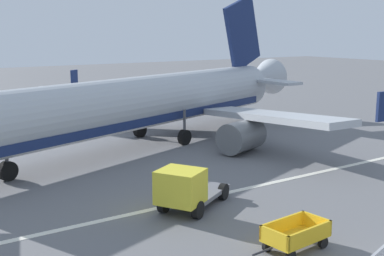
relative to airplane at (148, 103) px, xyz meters
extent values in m
cube|color=silver|center=(-2.48, -12.19, -3.05)|extent=(120.00, 0.36, 0.01)
cylinder|color=#B2B7BC|center=(-0.98, -0.33, 0.10)|extent=(29.60, 13.15, 3.70)
cube|color=navy|center=(-0.98, -0.33, -0.92)|extent=(26.70, 12.01, 0.56)
cone|color=#B2B7BC|center=(15.26, 5.18, 0.60)|extent=(5.39, 4.77, 3.52)
cube|color=#B2B7BC|center=(5.61, -6.91, -0.57)|extent=(3.33, 13.13, 1.35)
cube|color=navy|center=(10.19, -12.22, 0.38)|extent=(1.11, 0.26, 1.90)
cylinder|color=slate|center=(3.95, -5.83, -1.92)|extent=(3.71, 3.02, 2.10)
cube|color=#B2B7BC|center=(0.25, 8.90, -0.57)|extent=(10.45, 11.54, 1.35)
cube|color=navy|center=(0.64, 15.90, 0.38)|extent=(0.96, 0.87, 1.90)
cylinder|color=slate|center=(-0.42, 7.03, -1.92)|extent=(3.71, 3.02, 2.10)
cube|color=navy|center=(12.09, 4.10, 4.85)|extent=(5.78, 2.26, 6.88)
cube|color=#B2B7BC|center=(13.31, 1.14, 0.70)|extent=(1.87, 5.22, 0.24)
cube|color=#B2B7BC|center=(11.25, 7.20, 0.70)|extent=(4.55, 5.24, 0.24)
cylinder|color=#4C4C51|center=(-10.92, -3.71, -1.48)|extent=(0.20, 0.20, 2.04)
cylinder|color=black|center=(-10.92, -3.71, -2.50)|extent=(1.19, 0.78, 1.10)
cylinder|color=#4C4C51|center=(2.10, -1.61, -1.48)|extent=(0.20, 0.20, 2.04)
cylinder|color=black|center=(2.10, -1.61, -2.50)|extent=(1.19, 0.78, 1.10)
cylinder|color=#4C4C51|center=(0.68, 2.56, -1.48)|extent=(0.20, 0.20, 2.04)
cylinder|color=black|center=(0.68, 2.56, -2.50)|extent=(1.19, 0.78, 1.10)
cube|color=gray|center=(-3.60, -22.21, -2.26)|extent=(2.43, 0.78, 0.55)
cube|color=gold|center=(-4.29, -19.04, -2.57)|extent=(2.61, 1.61, 0.08)
cube|color=gold|center=(-4.24, -19.68, -2.26)|extent=(2.50, 0.31, 0.55)
cube|color=gold|center=(-4.35, -18.39, -2.26)|extent=(2.50, 0.31, 0.55)
cube|color=gold|center=(-5.49, -19.14, -2.26)|extent=(0.22, 1.40, 0.55)
cube|color=gold|center=(-3.10, -18.93, -2.26)|extent=(0.22, 1.40, 0.55)
cylinder|color=#2D2D33|center=(-6.09, -19.19, -2.61)|extent=(1.00, 0.16, 0.08)
cylinder|color=black|center=(-5.18, -19.67, -2.83)|extent=(0.45, 0.20, 0.44)
cylinder|color=black|center=(-5.28, -18.56, -2.83)|extent=(0.45, 0.20, 0.44)
cylinder|color=black|center=(-3.31, -19.51, -2.83)|extent=(0.45, 0.20, 0.44)
cylinder|color=black|center=(-3.41, -18.40, -2.83)|extent=(0.45, 0.20, 0.44)
cube|color=slate|center=(-4.20, -12.58, -2.55)|extent=(3.63, 3.18, 0.20)
cube|color=yellow|center=(-5.92, -13.56, -1.70)|extent=(2.42, 2.49, 1.50)
cube|color=#19232D|center=(-6.61, -13.95, -1.55)|extent=(0.87, 1.44, 0.67)
cylinder|color=black|center=(-5.51, -14.31, -2.65)|extent=(0.84, 0.66, 0.80)
cylinder|color=black|center=(-6.35, -12.82, -2.65)|extent=(0.84, 0.66, 0.80)
cylinder|color=black|center=(-3.00, -12.88, -2.65)|extent=(0.84, 0.66, 0.80)
cylinder|color=black|center=(-3.85, -11.40, -2.65)|extent=(0.84, 0.66, 0.80)
cone|color=orange|center=(-2.99, -12.01, -2.77)|extent=(0.43, 0.43, 0.57)
camera|label=1|loc=(-17.56, -31.71, 5.07)|focal=47.43mm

